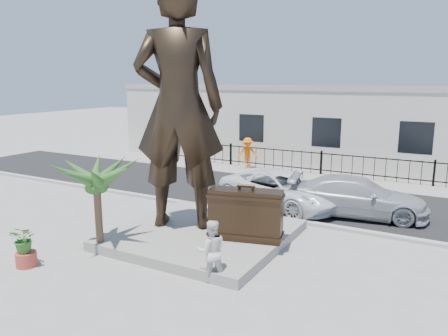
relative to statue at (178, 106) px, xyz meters
The scene contains 16 objects.
ground 4.74m from the statue, 48.33° to the right, with size 100.00×100.00×0.00m, color #9E9991.
street 7.80m from the statue, 77.45° to the left, with size 40.00×7.00×0.01m, color black.
curb 5.27m from the statue, 63.83° to the left, with size 40.00×0.25×0.12m, color #A5A399.
far_sidewalk 11.31m from the statue, 82.20° to the left, with size 40.00×2.50×0.02m, color #9E9991.
plinth 4.18m from the statue, ahead, with size 5.20×5.20×0.30m, color gray.
fence 11.86m from the statue, 82.75° to the left, with size 22.00×0.10×1.20m, color black.
building 15.60m from the statue, 84.71° to the left, with size 28.00×7.00×4.40m, color silver.
statue is the anchor object (origin of this frame).
suitcase 4.02m from the statue, ahead, with size 2.18×0.69×1.54m, color black.
tourist 5.01m from the statue, 43.34° to the right, with size 0.79×0.61×1.62m, color silver.
car_white 5.96m from the statue, 68.61° to the left, with size 2.38×5.15×1.43m, color white.
car_silver 7.56m from the statue, 45.33° to the left, with size 2.04×5.03×1.46m, color #AAADAF.
worker 11.49m from the statue, 104.24° to the left, with size 1.14×0.66×1.77m, color orange.
palm_tree 5.04m from the statue, 116.79° to the right, with size 1.80×1.80×3.20m, color #29571F, non-canonical shape.
planter 6.25m from the statue, 118.00° to the right, with size 0.56×0.56×0.40m, color #B03F2E.
shrub 5.89m from the statue, 118.00° to the right, with size 0.70×0.60×0.78m, color #2E6721.
Camera 1 is at (6.54, -9.84, 5.08)m, focal length 35.00 mm.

